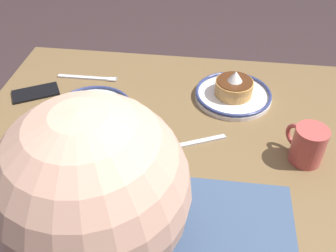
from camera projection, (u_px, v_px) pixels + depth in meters
name	position (u px, v px, depth m)	size (l,w,h in m)	color
dining_table	(169.00, 154.00, 1.20)	(1.14, 0.77, 0.75)	brown
plate_near_main	(91.00, 110.00, 1.14)	(0.24, 0.24, 0.05)	white
plate_center_pancakes	(233.00, 92.00, 1.20)	(0.24, 0.24, 0.10)	white
coffee_mug	(308.00, 144.00, 0.97)	(0.09, 0.11, 0.10)	#BF4C47
cell_phone	(36.00, 93.00, 1.23)	(0.14, 0.07, 0.01)	black
paper_napkin	(116.00, 174.00, 0.96)	(0.15, 0.14, 0.00)	white
fork_near	(88.00, 78.00, 1.30)	(0.21, 0.02, 0.01)	silver
fork_far	(194.00, 143.00, 1.05)	(0.18, 0.09, 0.01)	silver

